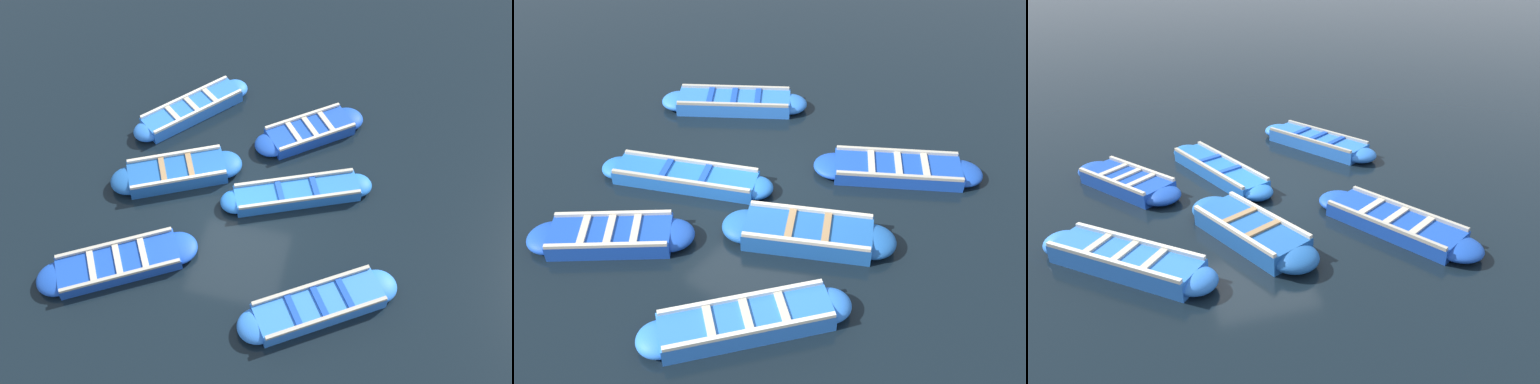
% 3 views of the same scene
% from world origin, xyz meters
% --- Properties ---
extents(ground_plane, '(120.00, 120.00, 0.00)m').
position_xyz_m(ground_plane, '(0.00, 0.00, 0.00)').
color(ground_plane, black).
extents(boat_stern_in, '(2.21, 3.81, 0.38)m').
position_xyz_m(boat_stern_in, '(-0.65, 1.37, 0.16)').
color(boat_stern_in, blue).
rests_on(boat_stern_in, ground).
extents(boat_tucked, '(2.68, 3.06, 0.40)m').
position_xyz_m(boat_tucked, '(-2.85, 1.28, 0.17)').
color(boat_tucked, '#1947B7').
rests_on(boat_tucked, ground).
extents(boat_bow_out, '(2.32, 3.42, 0.45)m').
position_xyz_m(boat_bow_out, '(-0.56, -1.74, 0.20)').
color(boat_bow_out, '#1E59AD').
rests_on(boat_bow_out, ground).
extents(boat_broadside, '(3.29, 2.90, 0.43)m').
position_xyz_m(boat_broadside, '(-2.91, -2.08, 0.19)').
color(boat_broadside, blue).
rests_on(boat_broadside, ground).
extents(boat_near_quay, '(2.68, 3.62, 0.36)m').
position_xyz_m(boat_near_quay, '(2.33, -2.17, 0.15)').
color(boat_near_quay, '#1947B7').
rests_on(boat_near_quay, ground).
extents(boat_alongside, '(2.74, 3.54, 0.40)m').
position_xyz_m(boat_alongside, '(2.33, 2.44, 0.17)').
color(boat_alongside, blue).
rests_on(boat_alongside, ground).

